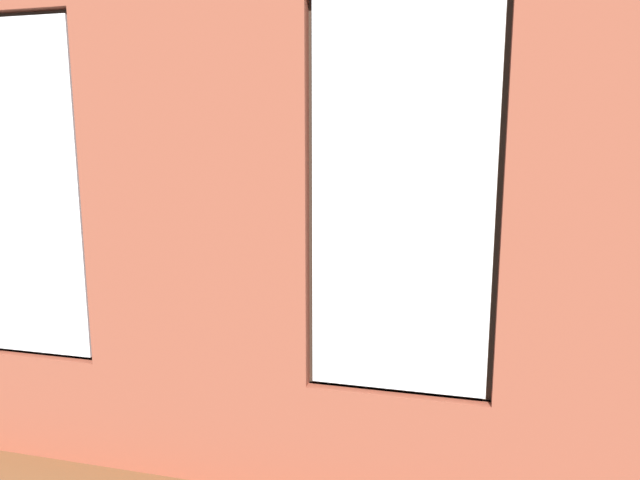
# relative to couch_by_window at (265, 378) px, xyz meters

# --- Properties ---
(ground_plane) EXTENTS (6.85, 6.49, 0.10)m
(ground_plane) POSITION_rel_couch_by_window_xyz_m (0.15, -2.21, -0.38)
(ground_plane) COLOR brown
(brick_wall_with_windows) EXTENTS (6.25, 0.30, 3.50)m
(brick_wall_with_windows) POSITION_rel_couch_by_window_xyz_m (0.15, 0.65, 1.42)
(brick_wall_with_windows) COLOR brown
(brick_wall_with_windows) RESTS_ON ground_plane
(white_wall_right) EXTENTS (0.10, 5.49, 3.50)m
(white_wall_right) POSITION_rel_couch_by_window_xyz_m (3.22, -2.01, 1.42)
(white_wall_right) COLOR white
(white_wall_right) RESTS_ON ground_plane
(couch_by_window) EXTENTS (1.92, 0.87, 0.80)m
(couch_by_window) POSITION_rel_couch_by_window_xyz_m (0.00, 0.00, 0.00)
(couch_by_window) COLOR black
(couch_by_window) RESTS_ON ground_plane
(couch_left) EXTENTS (0.99, 1.94, 0.80)m
(couch_left) POSITION_rel_couch_by_window_xyz_m (-2.28, -1.78, 0.00)
(couch_left) COLOR black
(couch_left) RESTS_ON ground_plane
(coffee_table) EXTENTS (1.25, 0.82, 0.45)m
(coffee_table) POSITION_rel_couch_by_window_xyz_m (-0.12, -2.47, 0.06)
(coffee_table) COLOR #A87547
(coffee_table) RESTS_ON ground_plane
(cup_ceramic) EXTENTS (0.07, 0.07, 0.08)m
(cup_ceramic) POSITION_rel_couch_by_window_xyz_m (-0.47, -2.61, 0.16)
(cup_ceramic) COLOR silver
(cup_ceramic) RESTS_ON coffee_table
(candle_jar) EXTENTS (0.08, 0.08, 0.10)m
(candle_jar) POSITION_rel_couch_by_window_xyz_m (-0.22, -2.35, 0.17)
(candle_jar) COLOR #B7333D
(candle_jar) RESTS_ON coffee_table
(table_plant_small) EXTENTS (0.13, 0.13, 0.21)m
(table_plant_small) POSITION_rel_couch_by_window_xyz_m (0.03, -2.57, 0.23)
(table_plant_small) COLOR #9E5638
(table_plant_small) RESTS_ON coffee_table
(remote_gray) EXTENTS (0.15, 0.16, 0.02)m
(remote_gray) POSITION_rel_couch_by_window_xyz_m (0.25, -2.35, 0.13)
(remote_gray) COLOR #59595B
(remote_gray) RESTS_ON coffee_table
(remote_black) EXTENTS (0.10, 0.18, 0.02)m
(remote_black) POSITION_rel_couch_by_window_xyz_m (-0.12, -2.47, 0.13)
(remote_black) COLOR black
(remote_black) RESTS_ON coffee_table
(media_console) EXTENTS (1.01, 0.42, 0.57)m
(media_console) POSITION_rel_couch_by_window_xyz_m (2.92, -1.78, -0.05)
(media_console) COLOR black
(media_console) RESTS_ON ground_plane
(tv_flatscreen) EXTENTS (1.06, 0.20, 0.74)m
(tv_flatscreen) POSITION_rel_couch_by_window_xyz_m (2.92, -1.79, 0.61)
(tv_flatscreen) COLOR black
(tv_flatscreen) RESTS_ON media_console
(papasan_chair) EXTENTS (1.09, 1.09, 0.69)m
(papasan_chair) POSITION_rel_couch_by_window_xyz_m (0.71, -4.01, 0.11)
(papasan_chair) COLOR olive
(papasan_chair) RESTS_ON ground_plane
(potted_plant_foreground_right) EXTENTS (0.78, 0.81, 1.07)m
(potted_plant_foreground_right) POSITION_rel_couch_by_window_xyz_m (2.63, -4.41, 0.29)
(potted_plant_foreground_right) COLOR #9E5638
(potted_plant_foreground_right) RESTS_ON ground_plane
(potted_plant_near_tv) EXTENTS (0.97, 0.93, 1.26)m
(potted_plant_near_tv) POSITION_rel_couch_by_window_xyz_m (2.37, -0.84, 0.36)
(potted_plant_near_tv) COLOR beige
(potted_plant_near_tv) RESTS_ON ground_plane
(potted_plant_by_left_couch) EXTENTS (0.40, 0.40, 0.64)m
(potted_plant_by_left_couch) POSITION_rel_couch_by_window_xyz_m (-1.88, -3.17, 0.10)
(potted_plant_by_left_couch) COLOR beige
(potted_plant_by_left_couch) RESTS_ON ground_plane
(potted_plant_beside_window_right) EXTENTS (1.11, 1.08, 1.47)m
(potted_plant_beside_window_right) POSITION_rel_couch_by_window_xyz_m (1.88, 0.10, 0.60)
(potted_plant_beside_window_right) COLOR brown
(potted_plant_beside_window_right) RESTS_ON ground_plane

